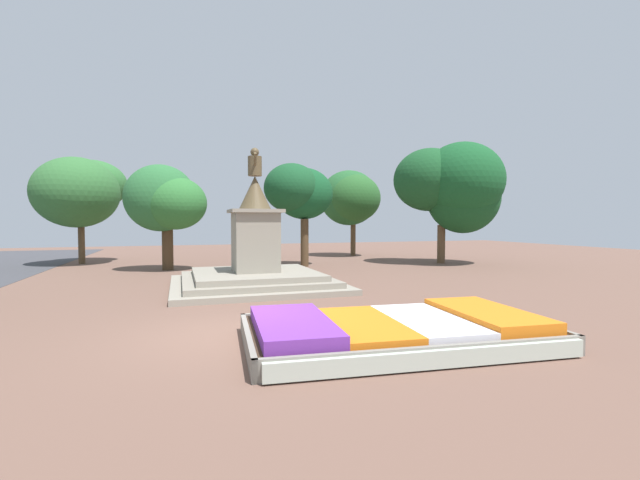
{
  "coord_description": "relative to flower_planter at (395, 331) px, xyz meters",
  "views": [
    {
      "loc": [
        -1.0,
        -8.99,
        2.37
      ],
      "look_at": [
        3.08,
        3.35,
        1.81
      ],
      "focal_mm": 24.0,
      "sensor_mm": 36.0,
      "label": 1
    }
  ],
  "objects": [
    {
      "name": "ground_plane",
      "position": [
        -2.99,
        1.61,
        -0.24
      ],
      "size": [
        71.4,
        71.4,
        0.0
      ],
      "primitive_type": "plane",
      "color": "brown"
    },
    {
      "name": "flower_planter",
      "position": [
        0.0,
        0.0,
        0.0
      ],
      "size": [
        6.08,
        3.8,
        0.56
      ],
      "color": "#38281C",
      "rests_on": "ground_plane"
    },
    {
      "name": "statue_monument",
      "position": [
        -1.38,
        7.96,
        0.63
      ],
      "size": [
        5.85,
        5.85,
        5.0
      ],
      "color": "gray",
      "rests_on": "ground_plane"
    },
    {
      "name": "park_tree_far_left",
      "position": [
        -4.54,
        14.38,
        3.12
      ],
      "size": [
        3.82,
        3.22,
        5.09
      ],
      "color": "#4C3823",
      "rests_on": "ground_plane"
    },
    {
      "name": "park_tree_behind_statue",
      "position": [
        7.13,
        19.6,
        3.72
      ],
      "size": [
        3.98,
        4.1,
        5.85
      ],
      "color": "brown",
      "rests_on": "ground_plane"
    },
    {
      "name": "park_tree_far_right",
      "position": [
        10.42,
        12.81,
        4.13
      ],
      "size": [
        5.68,
        5.36,
        6.69
      ],
      "color": "brown",
      "rests_on": "ground_plane"
    },
    {
      "name": "park_tree_street_side",
      "position": [
        -9.09,
        19.33,
        3.88
      ],
      "size": [
        4.66,
        5.34,
        5.91
      ],
      "color": "brown",
      "rests_on": "ground_plane"
    },
    {
      "name": "park_tree_mid_canopy",
      "position": [
        2.0,
        14.47,
        3.72
      ],
      "size": [
        3.73,
        3.06,
        5.41
      ],
      "color": "#4C3823",
      "rests_on": "ground_plane"
    }
  ]
}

